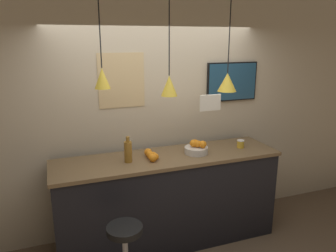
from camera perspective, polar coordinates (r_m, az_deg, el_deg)
name	(u,v)px	position (r m, az deg, el deg)	size (l,w,h in m)	color
back_wall	(155,116)	(4.01, -2.21, 1.81)	(8.00, 0.06, 2.90)	beige
service_counter	(168,199)	(3.92, 0.00, -12.65)	(2.57, 0.68, 1.08)	black
fruit_bowl	(196,148)	(3.78, 4.98, -3.84)	(0.27, 0.27, 0.16)	beige
orange_pile	(152,155)	(3.61, -2.85, -5.14)	(0.12, 0.27, 0.09)	orange
juice_bottle	(128,151)	(3.52, -6.97, -4.40)	(0.08, 0.08, 0.28)	olive
spread_jar	(241,144)	(4.06, 12.52, -3.05)	(0.09, 0.09, 0.09)	gold
pendant_lamp_left	(102,78)	(3.28, -11.39, 8.27)	(0.16, 0.16, 0.91)	black
pendant_lamp_middle	(169,85)	(3.47, 0.21, 7.15)	(0.18, 0.18, 1.03)	black
pendant_lamp_right	(227,82)	(3.77, 10.28, 7.60)	(0.21, 0.21, 1.02)	black
mounted_tv	(232,82)	(4.31, 11.09, 7.58)	(0.70, 0.04, 0.49)	black
hanging_menu_board	(210,103)	(3.45, 7.38, 4.04)	(0.24, 0.01, 0.17)	silver
wall_poster	(122,81)	(3.79, -8.10, 7.84)	(0.53, 0.01, 0.62)	#DBBC84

